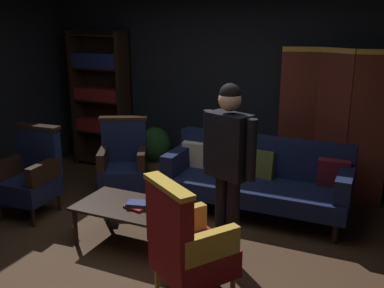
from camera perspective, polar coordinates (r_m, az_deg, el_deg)
The scene contains 13 objects.
ground_plane at distance 4.35m, azimuth -4.49°, elevation -14.84°, with size 10.00×10.00×0.00m, color #3D2819.
back_wall at distance 6.05m, azimuth 6.51°, elevation 8.08°, with size 7.20×0.10×2.80m, color black.
folding_screen at distance 5.60m, azimuth 17.70°, elevation 2.45°, with size 1.31×0.24×1.90m.
bookshelf at distance 6.85m, azimuth -11.73°, elevation 6.09°, with size 0.90×0.32×2.05m.
velvet_couch at distance 5.20m, azimuth 8.55°, elevation -4.13°, with size 2.12×0.78×0.88m.
coffee_table at distance 4.53m, azimuth -8.44°, elevation -8.35°, with size 1.00×0.64×0.42m.
armchair_gilt_accent at distance 3.61m, azimuth -0.65°, elevation -12.86°, with size 0.80×0.80×1.04m.
armchair_wing_left at distance 5.42m, azimuth -20.20°, elevation -3.69°, with size 0.62×0.61×1.04m.
armchair_wing_right at distance 5.56m, azimuth -8.89°, elevation -2.38°, with size 0.78×0.77×1.04m.
standing_figure at distance 3.92m, azimuth 4.76°, elevation -1.95°, with size 0.56×0.34×1.70m.
potted_plant at distance 6.26m, azimuth -4.84°, elevation -0.72°, with size 0.46×0.46×0.75m.
book_red_leather at distance 4.43m, azimuth -7.11°, elevation -8.04°, with size 0.22×0.19×0.03m, color maroon.
book_navy_cloth at distance 4.42m, azimuth -7.12°, elevation -7.70°, with size 0.20×0.15×0.03m, color navy.
Camera 1 is at (1.83, -3.26, 2.24)m, focal length 40.99 mm.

